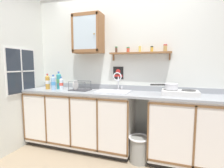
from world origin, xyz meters
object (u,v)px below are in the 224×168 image
object	(u,v)px
bottle_water_clear_3	(61,84)
dish_rack	(79,89)
bottle_detergent_teal_1	(59,81)
hot_plate_stove	(180,93)
bottle_water_blue_0	(53,83)
sink	(113,93)
saucepan	(171,86)
warning_sign	(118,73)
bottle_juice_amber_2	(48,82)
wall_cabinet	(88,34)
trash_bin	(139,149)

from	to	relation	value
bottle_water_clear_3	dish_rack	xyz separation A→B (m)	(0.32, 0.03, -0.07)
bottle_detergent_teal_1	bottle_water_clear_3	xyz separation A→B (m)	(0.09, -0.06, -0.04)
hot_plate_stove	bottle_water_blue_0	size ratio (longest dim) A/B	1.85
sink	hot_plate_stove	size ratio (longest dim) A/B	1.09
bottle_water_blue_0	saucepan	bearing A→B (deg)	3.98
saucepan	warning_sign	xyz separation A→B (m)	(-0.84, 0.27, 0.16)
hot_plate_stove	bottle_water_blue_0	distance (m)	1.95
warning_sign	bottle_water_clear_3	bearing A→B (deg)	-160.48
dish_rack	bottle_juice_amber_2	bearing A→B (deg)	-175.71
saucepan	warning_sign	bearing A→B (deg)	162.17
hot_plate_stove	bottle_juice_amber_2	size ratio (longest dim) A/B	1.78
wall_cabinet	sink	bearing A→B (deg)	-13.37
dish_rack	warning_sign	xyz separation A→B (m)	(0.58, 0.29, 0.25)
bottle_water_blue_0	bottle_water_clear_3	world-z (taller)	bottle_water_blue_0
hot_plate_stove	bottle_water_clear_3	distance (m)	1.85
dish_rack	trash_bin	size ratio (longest dim) A/B	0.86
dish_rack	warning_sign	size ratio (longest dim) A/B	1.53
sink	bottle_water_clear_3	xyz separation A→B (m)	(-0.89, -0.08, 0.11)
dish_rack	wall_cabinet	xyz separation A→B (m)	(0.10, 0.16, 0.89)
bottle_water_clear_3	trash_bin	xyz separation A→B (m)	(1.33, -0.11, -0.87)
wall_cabinet	dish_rack	bearing A→B (deg)	-120.64
bottle_detergent_teal_1	trash_bin	xyz separation A→B (m)	(1.42, -0.17, -0.91)
dish_rack	trash_bin	world-z (taller)	dish_rack
bottle_juice_amber_2	sink	bearing A→B (deg)	4.61
saucepan	bottle_detergent_teal_1	xyz separation A→B (m)	(-1.82, 0.01, 0.02)
bottle_detergent_teal_1	warning_sign	size ratio (longest dim) A/B	1.44
bottle_detergent_teal_1	dish_rack	xyz separation A→B (m)	(0.41, -0.03, -0.11)
sink	wall_cabinet	bearing A→B (deg)	166.63
warning_sign	wall_cabinet	bearing A→B (deg)	-165.34
bottle_water_blue_0	warning_sign	bearing A→B (deg)	21.70
sink	trash_bin	xyz separation A→B (m)	(0.44, -0.19, -0.76)
bottle_detergent_teal_1	sink	bearing A→B (deg)	0.88
hot_plate_stove	dish_rack	size ratio (longest dim) A/B	1.47
dish_rack	wall_cabinet	bearing A→B (deg)	59.36
dish_rack	trash_bin	bearing A→B (deg)	-7.75
sink	wall_cabinet	size ratio (longest dim) A/B	0.81
dish_rack	hot_plate_stove	bearing A→B (deg)	0.03
warning_sign	bottle_juice_amber_2	bearing A→B (deg)	-164.03
bottle_water_blue_0	bottle_detergent_teal_1	xyz separation A→B (m)	(0.01, 0.14, 0.02)
bottle_juice_amber_2	dish_rack	bearing A→B (deg)	4.29
trash_bin	hot_plate_stove	bearing A→B (deg)	15.02
hot_plate_stove	bottle_detergent_teal_1	size ratio (longest dim) A/B	1.56
saucepan	warning_sign	size ratio (longest dim) A/B	1.78
sink	bottle_detergent_teal_1	bearing A→B (deg)	-179.12
sink	hot_plate_stove	bearing A→B (deg)	-2.89
bottle_water_clear_3	trash_bin	bearing A→B (deg)	-4.65
bottle_detergent_teal_1	dish_rack	bearing A→B (deg)	-4.79
saucepan	bottle_water_blue_0	bearing A→B (deg)	-176.02
saucepan	bottle_water_clear_3	distance (m)	1.73
saucepan	dish_rack	bearing A→B (deg)	-179.19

